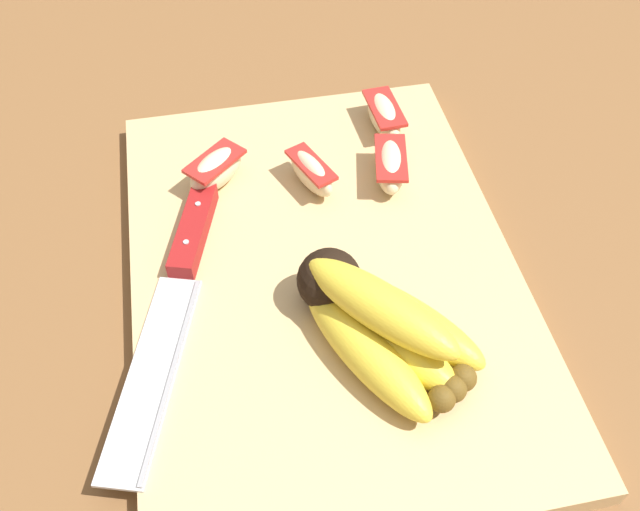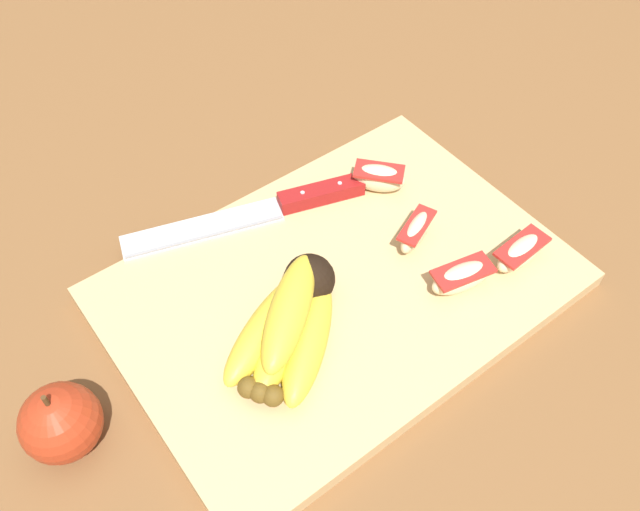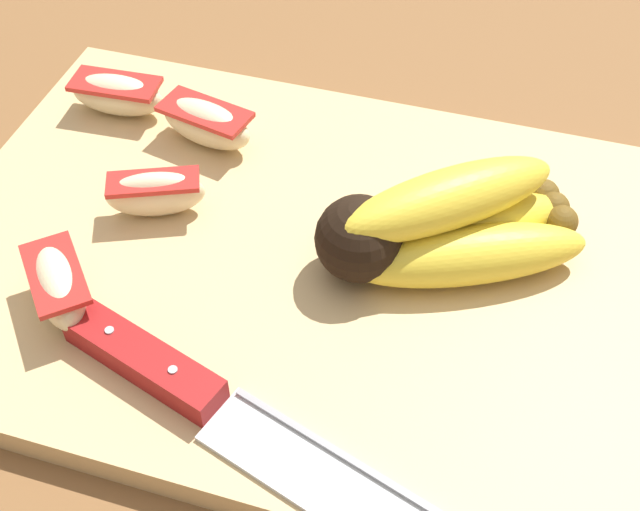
# 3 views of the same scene
# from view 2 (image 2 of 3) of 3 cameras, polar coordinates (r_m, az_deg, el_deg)

# --- Properties ---
(ground_plane) EXTENTS (6.00, 6.00, 0.00)m
(ground_plane) POSITION_cam_2_polar(r_m,az_deg,el_deg) (0.71, 3.47, -3.40)
(ground_plane) COLOR brown
(cutting_board) EXTENTS (0.46, 0.32, 0.02)m
(cutting_board) POSITION_cam_2_polar(r_m,az_deg,el_deg) (0.71, 1.58, -2.68)
(cutting_board) COLOR tan
(cutting_board) RESTS_ON ground_plane
(banana_bunch) EXTENTS (0.16, 0.14, 0.06)m
(banana_bunch) POSITION_cam_2_polar(r_m,az_deg,el_deg) (0.64, -2.53, -5.69)
(banana_bunch) COLOR black
(banana_bunch) RESTS_ON cutting_board
(chefs_knife) EXTENTS (0.28, 0.11, 0.02)m
(chefs_knife) POSITION_cam_2_polar(r_m,az_deg,el_deg) (0.76, -3.33, 4.28)
(chefs_knife) COLOR silver
(chefs_knife) RESTS_ON cutting_board
(apple_wedge_near) EXTENTS (0.07, 0.04, 0.03)m
(apple_wedge_near) POSITION_cam_2_polar(r_m,az_deg,el_deg) (0.73, 8.20, 2.08)
(apple_wedge_near) COLOR beige
(apple_wedge_near) RESTS_ON cutting_board
(apple_wedge_middle) EXTENTS (0.07, 0.04, 0.03)m
(apple_wedge_middle) POSITION_cam_2_polar(r_m,az_deg,el_deg) (0.70, 12.02, -1.81)
(apple_wedge_middle) COLOR beige
(apple_wedge_middle) RESTS_ON cutting_board
(apple_wedge_far) EXTENTS (0.07, 0.03, 0.03)m
(apple_wedge_far) POSITION_cam_2_polar(r_m,az_deg,el_deg) (0.73, 16.76, 0.30)
(apple_wedge_far) COLOR beige
(apple_wedge_far) RESTS_ON cutting_board
(apple_wedge_extra) EXTENTS (0.06, 0.06, 0.04)m
(apple_wedge_extra) POSITION_cam_2_polar(r_m,az_deg,el_deg) (0.78, 5.03, 6.64)
(apple_wedge_extra) COLOR beige
(apple_wedge_extra) RESTS_ON cutting_board
(whole_apple) EXTENTS (0.07, 0.07, 0.08)m
(whole_apple) POSITION_cam_2_polar(r_m,az_deg,el_deg) (0.64, -21.25, -13.17)
(whole_apple) COLOR #AD3319
(whole_apple) RESTS_ON ground_plane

